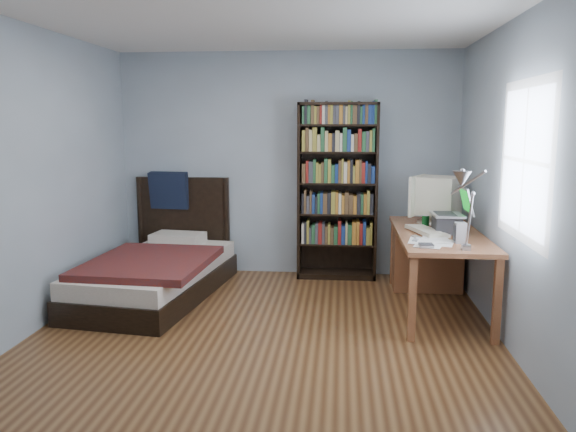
{
  "coord_description": "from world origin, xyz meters",
  "views": [
    {
      "loc": [
        0.61,
        -4.22,
        1.71
      ],
      "look_at": [
        0.16,
        0.52,
        0.92
      ],
      "focal_mm": 35.0,
      "sensor_mm": 36.0,
      "label": 1
    }
  ],
  "objects_px": {
    "laptop": "(449,220)",
    "crt_monitor": "(435,196)",
    "desk_lamp": "(463,187)",
    "soda_can": "(425,222)",
    "speaker": "(460,233)",
    "bed": "(159,269)",
    "desk": "(429,253)",
    "keyboard": "(427,231)",
    "bookshelf": "(337,191)"
  },
  "relations": [
    {
      "from": "laptop",
      "to": "crt_monitor",
      "type": "bearing_deg",
      "value": 95.05
    },
    {
      "from": "desk_lamp",
      "to": "soda_can",
      "type": "height_order",
      "value": "desk_lamp"
    },
    {
      "from": "desk_lamp",
      "to": "speaker",
      "type": "distance_m",
      "value": 0.82
    },
    {
      "from": "bed",
      "to": "desk_lamp",
      "type": "bearing_deg",
      "value": -26.77
    },
    {
      "from": "desk",
      "to": "speaker",
      "type": "distance_m",
      "value": 1.03
    },
    {
      "from": "laptop",
      "to": "desk_lamp",
      "type": "height_order",
      "value": "desk_lamp"
    },
    {
      "from": "laptop",
      "to": "desk_lamp",
      "type": "bearing_deg",
      "value": -96.44
    },
    {
      "from": "desk_lamp",
      "to": "keyboard",
      "type": "relative_size",
      "value": 1.31
    },
    {
      "from": "laptop",
      "to": "desk",
      "type": "bearing_deg",
      "value": 98.96
    },
    {
      "from": "desk_lamp",
      "to": "soda_can",
      "type": "bearing_deg",
      "value": 92.36
    },
    {
      "from": "laptop",
      "to": "keyboard",
      "type": "xyz_separation_m",
      "value": [
        -0.2,
        -0.03,
        -0.1
      ]
    },
    {
      "from": "speaker",
      "to": "crt_monitor",
      "type": "bearing_deg",
      "value": 91.47
    },
    {
      "from": "desk_lamp",
      "to": "bed",
      "type": "distance_m",
      "value": 3.16
    },
    {
      "from": "desk_lamp",
      "to": "bookshelf",
      "type": "distance_m",
      "value": 2.35
    },
    {
      "from": "desk",
      "to": "speaker",
      "type": "xyz_separation_m",
      "value": [
        0.09,
        -0.95,
        0.39
      ]
    },
    {
      "from": "bookshelf",
      "to": "bed",
      "type": "relative_size",
      "value": 0.9
    },
    {
      "from": "laptop",
      "to": "keyboard",
      "type": "relative_size",
      "value": 0.83
    },
    {
      "from": "crt_monitor",
      "to": "keyboard",
      "type": "xyz_separation_m",
      "value": [
        -0.15,
        -0.54,
        -0.25
      ]
    },
    {
      "from": "desk_lamp",
      "to": "soda_can",
      "type": "xyz_separation_m",
      "value": [
        -0.05,
        1.31,
        -0.48
      ]
    },
    {
      "from": "laptop",
      "to": "desk_lamp",
      "type": "relative_size",
      "value": 0.63
    },
    {
      "from": "desk",
      "to": "laptop",
      "type": "height_order",
      "value": "laptop"
    },
    {
      "from": "soda_can",
      "to": "bookshelf",
      "type": "height_order",
      "value": "bookshelf"
    },
    {
      "from": "crt_monitor",
      "to": "speaker",
      "type": "height_order",
      "value": "crt_monitor"
    },
    {
      "from": "bookshelf",
      "to": "bed",
      "type": "distance_m",
      "value": 2.08
    },
    {
      "from": "crt_monitor",
      "to": "bed",
      "type": "distance_m",
      "value": 2.86
    },
    {
      "from": "crt_monitor",
      "to": "speaker",
      "type": "relative_size",
      "value": 3.28
    },
    {
      "from": "crt_monitor",
      "to": "keyboard",
      "type": "relative_size",
      "value": 1.1
    },
    {
      "from": "crt_monitor",
      "to": "speaker",
      "type": "distance_m",
      "value": 0.97
    },
    {
      "from": "desk",
      "to": "soda_can",
      "type": "height_order",
      "value": "soda_can"
    },
    {
      "from": "desk",
      "to": "desk_lamp",
      "type": "distance_m",
      "value": 1.83
    },
    {
      "from": "soda_can",
      "to": "bed",
      "type": "xyz_separation_m",
      "value": [
        -2.62,
        0.04,
        -0.54
      ]
    },
    {
      "from": "keyboard",
      "to": "desk_lamp",
      "type": "bearing_deg",
      "value": -103.95
    },
    {
      "from": "desk_lamp",
      "to": "bookshelf",
      "type": "bearing_deg",
      "value": 112.52
    },
    {
      "from": "desk",
      "to": "soda_can",
      "type": "bearing_deg",
      "value": -107.22
    },
    {
      "from": "keyboard",
      "to": "bed",
      "type": "distance_m",
      "value": 2.66
    },
    {
      "from": "bed",
      "to": "laptop",
      "type": "bearing_deg",
      "value": -4.97
    },
    {
      "from": "desk",
      "to": "bed",
      "type": "bearing_deg",
      "value": -174.26
    },
    {
      "from": "desk_lamp",
      "to": "bed",
      "type": "relative_size",
      "value": 0.31
    },
    {
      "from": "desk_lamp",
      "to": "bookshelf",
      "type": "xyz_separation_m",
      "value": [
        -0.89,
        2.15,
        -0.3
      ]
    },
    {
      "from": "speaker",
      "to": "bookshelf",
      "type": "height_order",
      "value": "bookshelf"
    },
    {
      "from": "desk",
      "to": "laptop",
      "type": "relative_size",
      "value": 4.14
    },
    {
      "from": "keyboard",
      "to": "bookshelf",
      "type": "distance_m",
      "value": 1.37
    },
    {
      "from": "laptop",
      "to": "bed",
      "type": "distance_m",
      "value": 2.87
    },
    {
      "from": "bookshelf",
      "to": "crt_monitor",
      "type": "bearing_deg",
      "value": -28.82
    },
    {
      "from": "desk",
      "to": "keyboard",
      "type": "bearing_deg",
      "value": -102.16
    },
    {
      "from": "crt_monitor",
      "to": "laptop",
      "type": "xyz_separation_m",
      "value": [
        0.05,
        -0.51,
        -0.15
      ]
    },
    {
      "from": "crt_monitor",
      "to": "speaker",
      "type": "xyz_separation_m",
      "value": [
        0.06,
        -0.95,
        -0.18
      ]
    },
    {
      "from": "desk_lamp",
      "to": "crt_monitor",
      "type": "bearing_deg",
      "value": 87.2
    },
    {
      "from": "keyboard",
      "to": "bookshelf",
      "type": "bearing_deg",
      "value": 109.33
    },
    {
      "from": "desk_lamp",
      "to": "laptop",
      "type": "bearing_deg",
      "value": 83.56
    }
  ]
}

